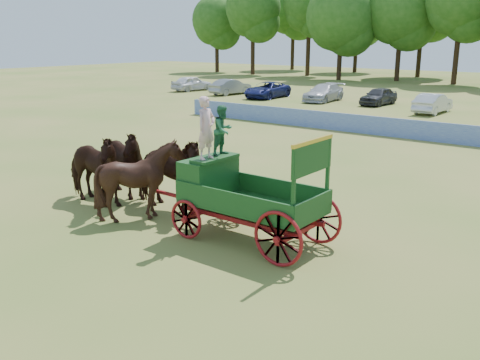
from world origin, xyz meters
TOP-DOWN VIEW (x-y plane):
  - ground at (0.00, 0.00)m, footprint 160.00×160.00m
  - horse_lead_left at (-2.13, 0.13)m, footprint 2.86×1.34m
  - horse_lead_right at (-2.13, 1.23)m, footprint 2.95×1.56m
  - horse_wheel_left at (0.27, 0.13)m, footprint 2.56×2.38m
  - horse_wheel_right at (0.27, 1.23)m, footprint 2.98×1.64m
  - farm_dray at (3.24, 0.69)m, footprint 6.00×2.00m
  - sponsor_banner at (-1.00, 18.00)m, footprint 26.00×0.08m
  - parked_cars at (-7.06, 30.42)m, footprint 37.55×6.95m

SIDE VIEW (x-z plane):
  - ground at x=0.00m, z-range 0.00..0.00m
  - sponsor_banner at x=-1.00m, z-range 0.00..1.05m
  - parked_cars at x=-7.06m, z-range -0.03..1.51m
  - horse_lead_left at x=-2.13m, z-range 0.00..2.40m
  - horse_lead_right at x=-2.13m, z-range 0.00..2.40m
  - horse_wheel_right at x=0.27m, z-range 0.00..2.40m
  - horse_wheel_left at x=0.27m, z-range 0.00..2.41m
  - farm_dray at x=3.24m, z-range -0.32..3.52m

